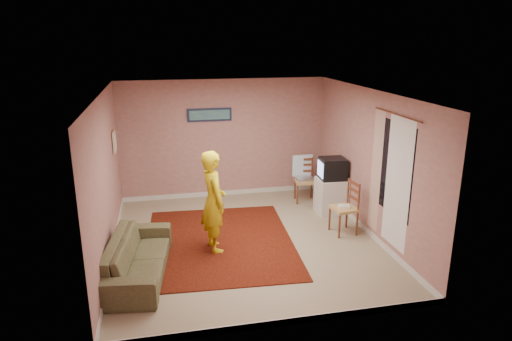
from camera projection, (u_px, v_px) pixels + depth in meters
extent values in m
plane|color=gray|center=(246.00, 241.00, 8.03)|extent=(5.00, 5.00, 0.00)
cube|color=#AD7872|center=(224.00, 139.00, 10.00)|extent=(4.50, 0.02, 2.60)
cube|color=#AD7872|center=(285.00, 230.00, 5.32)|extent=(4.50, 0.02, 2.60)
cube|color=#AD7872|center=(106.00, 179.00, 7.20)|extent=(0.02, 5.00, 2.60)
cube|color=#AD7872|center=(369.00, 163.00, 8.11)|extent=(0.02, 5.00, 2.60)
cube|color=silver|center=(245.00, 93.00, 7.29)|extent=(4.50, 5.00, 0.02)
cube|color=silver|center=(225.00, 193.00, 10.35)|extent=(4.50, 0.02, 0.10)
cube|color=silver|center=(283.00, 322.00, 5.68)|extent=(4.50, 0.02, 0.10)
cube|color=silver|center=(113.00, 251.00, 7.56)|extent=(0.02, 5.00, 0.10)
cube|color=silver|center=(364.00, 228.00, 8.47)|extent=(0.02, 5.00, 0.10)
cube|color=black|center=(395.00, 169.00, 7.23)|extent=(0.01, 1.10, 1.50)
cube|color=white|center=(397.00, 184.00, 7.14)|extent=(0.01, 0.75, 2.10)
cube|color=beige|center=(376.00, 171.00, 7.79)|extent=(0.01, 0.35, 2.10)
cylinder|color=brown|center=(397.00, 114.00, 6.97)|extent=(0.02, 1.40, 0.02)
cube|color=#151D3A|center=(210.00, 115.00, 9.76)|extent=(0.95, 0.03, 0.28)
cube|color=navy|center=(210.00, 115.00, 9.74)|extent=(0.86, 0.01, 0.20)
cube|color=#CEB78E|center=(114.00, 142.00, 8.64)|extent=(0.03, 0.38, 0.42)
cube|color=silver|center=(115.00, 141.00, 8.64)|extent=(0.01, 0.30, 0.34)
cube|color=black|center=(220.00, 242.00, 7.99)|extent=(2.69, 3.28, 0.02)
cube|color=silver|center=(331.00, 196.00, 9.22)|extent=(0.57, 0.52, 0.73)
cube|color=black|center=(332.00, 169.00, 9.05)|extent=(0.51, 0.47, 0.43)
cube|color=#8CB2F2|center=(320.00, 169.00, 9.02)|extent=(0.04, 0.36, 0.30)
cube|color=tan|center=(305.00, 181.00, 9.84)|extent=(0.48, 0.46, 0.05)
cube|color=brown|center=(305.00, 171.00, 9.77)|extent=(0.43, 0.10, 0.49)
cube|color=silver|center=(305.00, 179.00, 9.83)|extent=(0.39, 0.30, 0.06)
cube|color=#95CDF4|center=(302.00, 165.00, 9.93)|extent=(0.45, 0.06, 0.47)
cube|color=tan|center=(344.00, 209.00, 8.25)|extent=(0.47, 0.48, 0.05)
cube|color=brown|center=(345.00, 195.00, 8.18)|extent=(0.09, 0.44, 0.50)
cube|color=white|center=(344.00, 206.00, 8.24)|extent=(0.22, 0.17, 0.04)
imported|color=brown|center=(138.00, 257.00, 6.82)|extent=(1.06, 2.13, 0.60)
imported|color=gold|center=(213.00, 201.00, 7.50)|extent=(0.53, 0.70, 1.72)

